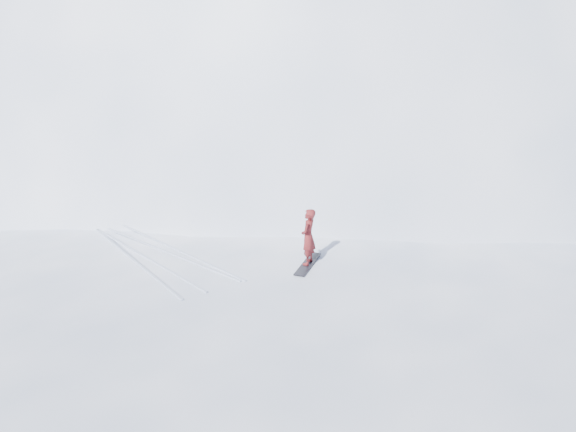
% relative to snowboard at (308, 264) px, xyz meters
% --- Properties ---
extents(ground, '(400.00, 400.00, 0.00)m').
position_rel_snowboard_xyz_m(ground, '(-2.60, -2.63, -2.41)').
color(ground, white).
rests_on(ground, ground).
extents(near_ridge, '(36.00, 28.00, 4.80)m').
position_rel_snowboard_xyz_m(near_ridge, '(-1.60, 0.37, -2.41)').
color(near_ridge, white).
rests_on(near_ridge, ground).
extents(summit_peak, '(60.00, 56.00, 56.00)m').
position_rel_snowboard_xyz_m(summit_peak, '(19.40, 23.37, -2.41)').
color(summit_peak, white).
rests_on(summit_peak, ground).
extents(peak_shoulder, '(28.00, 24.00, 18.00)m').
position_rel_snowboard_xyz_m(peak_shoulder, '(7.40, 17.37, -2.41)').
color(peak_shoulder, white).
rests_on(peak_shoulder, ground).
extents(wind_bumps, '(16.00, 14.40, 1.00)m').
position_rel_snowboard_xyz_m(wind_bumps, '(-3.15, -0.51, -2.41)').
color(wind_bumps, white).
rests_on(wind_bumps, ground).
extents(snowboard, '(1.43, 1.20, 0.03)m').
position_rel_snowboard_xyz_m(snowboard, '(0.00, 0.00, 0.00)').
color(snowboard, black).
rests_on(snowboard, near_ridge).
extents(snowboarder, '(0.67, 0.64, 1.55)m').
position_rel_snowboard_xyz_m(snowboarder, '(0.00, 0.00, 0.79)').
color(snowboarder, maroon).
rests_on(snowboarder, snowboard).
extents(board_tracks, '(2.34, 5.98, 0.04)m').
position_rel_snowboard_xyz_m(board_tracks, '(-3.27, 2.91, 0.01)').
color(board_tracks, silver).
rests_on(board_tracks, ground).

